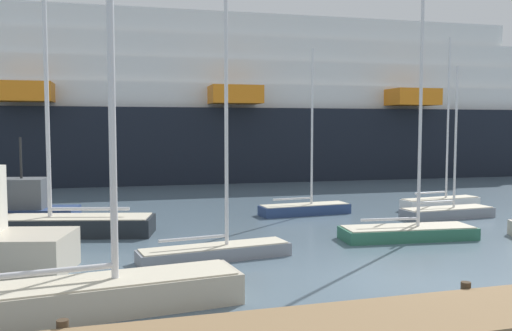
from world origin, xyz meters
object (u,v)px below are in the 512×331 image
Objects in this scene: sailboat_7 at (441,201)px; cruise_ship at (38,107)px; sailboat_1 at (305,207)px; sailboat_3 at (447,211)px; sailboat_4 at (216,245)px; sailboat_6 at (64,222)px; sailboat_0 at (91,289)px; sailboat_5 at (408,229)px; fishing_boat_1 at (18,208)px.

sailboat_7 is 33.31m from cruise_ship.
sailboat_1 is 0.08× the size of cruise_ship.
sailboat_4 reaches higher than sailboat_3.
sailboat_1 is at bearing 43.91° from sailboat_4.
cruise_ship is at bearing -67.94° from sailboat_6.
sailboat_7 is (17.92, 11.75, -0.12)m from sailboat_0.
sailboat_5 is at bearing 174.93° from sailboat_6.
sailboat_1 is 10.09m from sailboat_4.
sailboat_0 is at bearing -80.44° from cruise_ship.
sailboat_6 is 0.10× the size of cruise_ship.
sailboat_3 is 13.60m from sailboat_4.
cruise_ship is (-14.95, 23.29, 5.72)m from sailboat_1.
sailboat_6 reaches higher than sailboat_3.
sailboat_4 is (3.98, 4.39, -0.11)m from sailboat_0.
sailboat_5 is 0.09× the size of cruise_ship.
sailboat_0 is at bearing -153.85° from sailboat_3.
sailboat_0 is 19.09m from sailboat_3.
cruise_ship is (-3.45, 25.42, 5.57)m from sailboat_6.
sailboat_1 is 7.66m from sailboat_7.
sailboat_4 is at bearing -166.57° from sailboat_5.
sailboat_4 is 1.77× the size of fishing_boat_1.
sailboat_1 is 0.88× the size of sailboat_5.
sailboat_3 is 34.27m from cruise_ship.
sailboat_7 is at bearing 20.37° from sailboat_4.
cruise_ship is (-4.67, 35.56, 5.52)m from sailboat_0.
cruise_ship reaches higher than sailboat_1.
sailboat_6 reaches higher than sailboat_7.
sailboat_5 is at bearing -79.44° from sailboat_1.
cruise_ship reaches higher than sailboat_6.
cruise_ship is at bearing 126.68° from sailboat_7.
sailboat_3 is 0.69× the size of sailboat_6.
cruise_ship reaches higher than sailboat_5.
sailboat_1 is at bearing 169.26° from sailboat_7.
sailboat_1 is at bearing -55.23° from cruise_ship.
sailboat_3 is at bearing -124.92° from sailboat_7.
sailboat_4 is at bearing -159.02° from sailboat_7.
sailboat_6 is at bearing 166.45° from sailboat_5.
sailboat_6 is 1.18× the size of sailboat_7.
sailboat_7 is at bearing -44.43° from cruise_ship.
sailboat_1 is at bearing 110.41° from sailboat_5.
sailboat_0 is at bearing 111.21° from sailboat_6.
sailboat_5 is 34.89m from cruise_ship.
sailboat_1 is at bearing 43.45° from sailboat_0.
sailboat_7 is (7.65, -0.52, 0.08)m from sailboat_1.
sailboat_3 is 0.74× the size of sailboat_4.
sailboat_1 is at bearing -155.17° from sailboat_6.
sailboat_7 is at bearing -7.90° from sailboat_1.
sailboat_1 is at bearing 7.05° from fishing_boat_1.
sailboat_5 is 0.88× the size of sailboat_6.
cruise_ship is (-8.65, 31.17, 5.63)m from sailboat_4.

